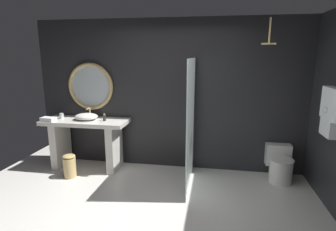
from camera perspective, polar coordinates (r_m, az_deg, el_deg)
name	(u,v)px	position (r m, az deg, el deg)	size (l,w,h in m)	color
ground_plane	(143,227)	(3.51, -5.15, -22.12)	(5.76, 5.76, 0.00)	silver
back_wall_panel	(170,95)	(4.80, 0.41, 4.24)	(4.80, 0.10, 2.60)	#232326
vanity_counter	(87,137)	(5.06, -16.66, -4.36)	(1.48, 0.59, 0.89)	silver
vessel_sink	(86,116)	(4.96, -16.72, -0.20)	(0.41, 0.33, 0.19)	white
tumbler_cup	(62,116)	(5.21, -21.35, -0.06)	(0.07, 0.07, 0.09)	silver
soap_dispenser	(104,118)	(4.80, -13.15, -0.45)	(0.05, 0.05, 0.13)	#282D28
round_wall_mirror	(91,86)	(5.13, -15.89, 5.85)	(0.85, 0.07, 0.85)	tan
shower_glass_panel	(191,124)	(4.15, 4.78, -1.69)	(0.02, 1.24, 1.95)	silver
rain_shower_head	(269,41)	(4.21, 20.34, 14.36)	(0.20, 0.20, 0.36)	tan
hanging_bathrobe	(332,109)	(3.93, 31.05, 1.14)	(0.20, 0.51, 0.68)	tan
toilet	(280,164)	(4.83, 22.30, -9.45)	(0.40, 0.58, 0.55)	white
waste_bin	(70,166)	(4.87, -19.89, -9.84)	(0.21, 0.21, 0.40)	tan
folded_hand_towel	(48,119)	(5.09, -23.75, -0.71)	(0.24, 0.14, 0.07)	white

